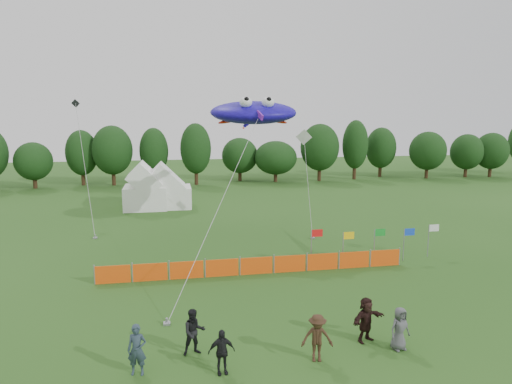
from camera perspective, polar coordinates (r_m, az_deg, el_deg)
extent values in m
plane|color=#234C16|center=(19.48, 3.43, -18.26)|extent=(160.00, 160.00, 0.00)
cylinder|color=#382314|center=(64.03, -25.91, 1.26)|extent=(0.50, 0.50, 1.91)
ellipsoid|color=black|center=(63.76, -26.07, 3.48)|extent=(4.61, 4.61, 4.30)
cylinder|color=#382314|center=(64.44, -20.80, 1.85)|extent=(0.50, 0.50, 2.38)
ellipsoid|color=black|center=(64.13, -20.96, 4.60)|extent=(4.09, 4.09, 5.35)
cylinder|color=#382314|center=(63.02, -17.37, 1.97)|extent=(0.50, 0.50, 2.57)
ellipsoid|color=black|center=(62.70, -17.52, 5.01)|extent=(5.20, 5.20, 5.79)
cylinder|color=#382314|center=(62.56, -12.54, 2.08)|extent=(0.50, 0.50, 2.46)
ellipsoid|color=black|center=(62.24, -12.65, 5.01)|extent=(3.78, 3.78, 5.55)
cylinder|color=#382314|center=(61.20, -7.47, 2.16)|extent=(0.50, 0.50, 2.66)
ellipsoid|color=black|center=(60.86, -7.54, 5.41)|extent=(4.05, 4.05, 5.99)
cylinder|color=#382314|center=(64.46, -2.02, 2.29)|extent=(0.50, 0.50, 1.98)
ellipsoid|color=black|center=(64.18, -2.04, 4.58)|extent=(5.06, 5.06, 4.46)
cylinder|color=#382314|center=(63.43, 2.46, 2.12)|extent=(0.50, 0.50, 1.86)
ellipsoid|color=black|center=(63.16, 2.47, 4.30)|extent=(5.86, 5.86, 4.18)
cylinder|color=#382314|center=(64.91, 7.91, 2.54)|extent=(0.50, 0.50, 2.62)
ellipsoid|color=black|center=(64.59, 7.98, 5.55)|extent=(5.41, 5.41, 5.89)
cylinder|color=#382314|center=(67.40, 12.19, 2.74)|extent=(0.50, 0.50, 2.78)
ellipsoid|color=black|center=(67.09, 12.30, 5.82)|extent=(3.67, 3.67, 6.26)
cylinder|color=#382314|center=(71.14, 15.24, 2.82)|extent=(0.50, 0.50, 2.42)
ellipsoid|color=black|center=(70.86, 15.35, 5.35)|extent=(4.46, 4.46, 5.44)
cylinder|color=#382314|center=(71.62, 20.54, 2.52)|extent=(0.50, 0.50, 2.24)
ellipsoid|color=black|center=(71.35, 20.68, 4.85)|extent=(5.26, 5.26, 5.03)
cylinder|color=#382314|center=(75.14, 24.72, 2.50)|extent=(0.50, 0.50, 2.10)
ellipsoid|color=black|center=(74.90, 24.86, 4.59)|extent=(4.74, 4.74, 4.73)
cylinder|color=#382314|center=(77.00, 27.20, 2.49)|extent=(0.50, 0.50, 2.16)
ellipsoid|color=black|center=(76.76, 27.36, 4.58)|extent=(4.88, 4.88, 4.87)
cube|color=white|center=(46.40, -13.61, -0.63)|extent=(4.09, 4.09, 2.25)
cube|color=white|center=(46.53, -11.05, -0.62)|extent=(4.71, 3.77, 2.07)
cube|color=#EA4C0D|center=(26.51, -17.48, -9.80)|extent=(1.90, 0.06, 1.00)
cube|color=#EA4C0D|center=(26.34, -13.10, -9.74)|extent=(1.90, 0.06, 1.00)
cube|color=#EA4C0D|center=(26.31, -8.68, -9.61)|extent=(1.90, 0.06, 1.00)
cube|color=#EA4C0D|center=(26.44, -4.29, -9.43)|extent=(1.90, 0.06, 1.00)
cube|color=#EA4C0D|center=(26.72, 0.03, -9.20)|extent=(1.90, 0.06, 1.00)
cube|color=#EA4C0D|center=(27.14, 4.24, -8.93)|extent=(1.90, 0.06, 1.00)
cube|color=#EA4C0D|center=(27.70, 8.29, -8.62)|extent=(1.90, 0.06, 1.00)
cube|color=#EA4C0D|center=(28.39, 12.15, -8.28)|extent=(1.90, 0.06, 1.00)
cube|color=#EA4C0D|center=(29.20, 15.81, -7.93)|extent=(1.90, 0.06, 1.00)
cylinder|color=gray|center=(28.18, 6.92, -6.93)|extent=(0.06, 0.06, 2.26)
cube|color=red|center=(28.04, 7.64, -5.11)|extent=(0.70, 0.02, 0.45)
cylinder|color=gray|center=(28.76, 10.81, -6.93)|extent=(0.06, 0.06, 2.03)
cube|color=yellow|center=(28.68, 11.52, -5.36)|extent=(0.70, 0.02, 0.45)
cylinder|color=gray|center=(29.41, 14.56, -6.56)|extent=(0.06, 0.06, 2.17)
cube|color=#148C26|center=(29.34, 15.25, -4.90)|extent=(0.70, 0.02, 0.45)
cylinder|color=gray|center=(30.34, 17.97, -6.30)|extent=(0.06, 0.06, 2.09)
cube|color=blue|center=(30.30, 18.64, -4.75)|extent=(0.70, 0.02, 0.45)
cylinder|color=gray|center=(31.74, 20.73, -5.73)|extent=(0.06, 0.06, 2.14)
cube|color=white|center=(31.72, 21.36, -4.20)|extent=(0.70, 0.02, 0.45)
imported|color=#283843|center=(17.50, -14.66, -18.54)|extent=(0.74, 0.55, 1.86)
imported|color=black|center=(18.38, -7.74, -16.95)|extent=(0.98, 0.82, 1.81)
imported|color=#372316|center=(17.93, 7.66, -17.62)|extent=(1.29, 0.89, 1.83)
imported|color=black|center=(17.13, -4.34, -19.28)|extent=(1.00, 0.48, 1.65)
imported|color=#4C4D51|center=(19.41, 17.51, -15.97)|extent=(0.93, 0.70, 1.72)
imported|color=black|center=(19.66, 13.59, -15.24)|extent=(1.79, 1.20, 1.85)
ellipsoid|color=#1E0DC0|center=(33.43, -0.31, 9.92)|extent=(6.67, 5.32, 2.19)
sphere|color=white|center=(31.97, -1.28, 11.15)|extent=(0.88, 0.88, 0.88)
sphere|color=white|center=(32.26, 1.52, 11.13)|extent=(0.88, 0.88, 0.88)
ellipsoid|color=red|center=(33.38, -3.23, 8.92)|extent=(1.83, 0.80, 0.29)
ellipsoid|color=red|center=(33.97, 2.43, 8.94)|extent=(1.83, 0.80, 0.29)
cube|color=purple|center=(31.07, 0.49, 9.56)|extent=(0.37, 0.96, 0.70)
cylinder|color=#A5A5A5|center=(25.58, -4.18, -0.79)|extent=(6.41, 11.65, 9.04)
cube|color=gray|center=(21.22, -11.08, -15.83)|extent=(0.30, 0.30, 0.10)
cube|color=silver|center=(36.76, 6.01, 6.85)|extent=(1.27, 0.35, 1.27)
cylinder|color=#A5A5A5|center=(35.43, 6.53, 0.72)|extent=(0.26, 3.52, 7.41)
cube|color=gray|center=(34.52, 7.09, -5.72)|extent=(0.30, 0.30, 0.10)
cube|color=black|center=(44.78, -21.63, 10.26)|extent=(0.77, 0.23, 0.77)
cylinder|color=#A5A5A5|center=(40.17, -20.65, 3.21)|extent=(2.57, 9.32, 10.20)
cube|color=gray|center=(36.31, -19.45, -5.43)|extent=(0.30, 0.30, 0.10)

